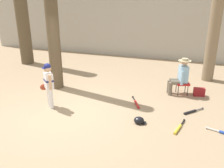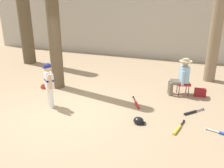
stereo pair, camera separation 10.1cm
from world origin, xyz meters
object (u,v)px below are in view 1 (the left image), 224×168
object	(u,v)px
young_ballplayer	(48,83)
seated_spectator	(180,75)
handbag_beside_stool	(199,92)
folding_stool	(182,84)
bat_red_barrel	(136,103)
bat_black_composite	(192,112)
tree_behind_spectator	(216,15)
tree_near_player	(51,12)
batting_helmet_black	(139,120)
bat_yellow_trainer	(178,128)
tree_far_left	(21,4)

from	to	relation	value
young_ballplayer	seated_spectator	world-z (taller)	young_ballplayer
handbag_beside_stool	folding_stool	bearing A→B (deg)	-176.55
bat_red_barrel	bat_black_composite	xyz separation A→B (m)	(1.56, 0.00, 0.00)
young_ballplayer	handbag_beside_stool	world-z (taller)	young_ballplayer
tree_behind_spectator	bat_black_composite	bearing A→B (deg)	-97.92
tree_near_player	batting_helmet_black	xyz separation A→B (m)	(3.33, -1.52, -2.49)
tree_behind_spectator	bat_yellow_trainer	xyz separation A→B (m)	(-0.69, -4.15, -2.37)
bat_yellow_trainer	bat_black_composite	size ratio (longest dim) A/B	1.33
young_ballplayer	handbag_beside_stool	size ratio (longest dim) A/B	3.84
tree_near_player	tree_far_left	size ratio (longest dim) A/B	0.91
bat_black_composite	bat_red_barrel	bearing A→B (deg)	-179.98
young_ballplayer	bat_red_barrel	distance (m)	2.61
tree_near_player	bat_yellow_trainer	distance (m)	5.20
tree_behind_spectator	seated_spectator	xyz separation A→B (m)	(-0.90, -1.85, -1.77)
tree_near_player	seated_spectator	distance (m)	4.58
tree_near_player	tree_behind_spectator	world-z (taller)	tree_near_player
tree_near_player	young_ballplayer	bearing A→B (deg)	-64.78
handbag_beside_stool	bat_black_composite	world-z (taller)	handbag_beside_stool
handbag_beside_stool	tree_behind_spectator	bearing A→B (deg)	81.35
handbag_beside_stool	bat_black_composite	bearing A→B (deg)	-96.94
folding_stool	batting_helmet_black	size ratio (longest dim) A/B	1.63
seated_spectator	tree_far_left	xyz separation A→B (m)	(-7.24, 1.55, 2.08)
tree_near_player	tree_far_left	distance (m)	3.95
young_ballplayer	batting_helmet_black	world-z (taller)	young_ballplayer
bat_red_barrel	folding_stool	bearing A→B (deg)	47.71
tree_near_player	handbag_beside_stool	xyz separation A→B (m)	(4.71, 0.88, -2.44)
tree_near_player	handbag_beside_stool	bearing A→B (deg)	10.55
handbag_beside_stool	batting_helmet_black	size ratio (longest dim) A/B	1.10
seated_spectator	handbag_beside_stool	bearing A→B (deg)	5.69
young_ballplayer	bat_red_barrel	size ratio (longest dim) A/B	1.75
batting_helmet_black	tree_near_player	bearing A→B (deg)	155.50
tree_near_player	folding_stool	distance (m)	4.79
tree_far_left	bat_black_composite	size ratio (longest dim) A/B	11.09
tree_near_player	seated_spectator	world-z (taller)	tree_near_player
young_ballplayer	batting_helmet_black	xyz separation A→B (m)	(2.64, -0.05, -0.67)
tree_near_player	handbag_beside_stool	distance (m)	5.38
tree_far_left	bat_black_composite	world-z (taller)	tree_far_left
batting_helmet_black	bat_black_composite	bearing A→B (deg)	40.99
tree_behind_spectator	tree_far_left	distance (m)	8.16
tree_far_left	bat_yellow_trainer	size ratio (longest dim) A/B	8.35
bat_red_barrel	tree_behind_spectator	bearing A→B (deg)	57.38
bat_yellow_trainer	bat_black_composite	xyz separation A→B (m)	(0.26, 1.03, 0.00)
tree_near_player	seated_spectator	size ratio (longest dim) A/B	4.79
tree_behind_spectator	folding_stool	size ratio (longest dim) A/B	10.86
tree_behind_spectator	bat_red_barrel	distance (m)	4.40
batting_helmet_black	young_ballplayer	bearing A→B (deg)	178.85
tree_behind_spectator	seated_spectator	world-z (taller)	tree_behind_spectator
seated_spectator	tree_behind_spectator	bearing A→B (deg)	63.90
tree_behind_spectator	tree_far_left	bearing A→B (deg)	-177.93
tree_far_left	batting_helmet_black	size ratio (longest dim) A/B	20.38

